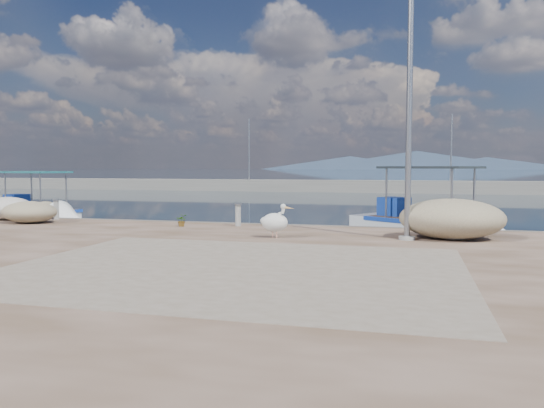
{
  "coord_description": "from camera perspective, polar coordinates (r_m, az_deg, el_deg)",
  "views": [
    {
      "loc": [
        4.4,
        -12.92,
        2.51
      ],
      "look_at": [
        0.0,
        3.8,
        1.3
      ],
      "focal_mm": 35.0,
      "sensor_mm": 36.0,
      "label": 1
    }
  ],
  "objects": [
    {
      "name": "ground",
      "position": [
        13.88,
        -4.02,
        -6.43
      ],
      "size": [
        1400.0,
        1400.0,
        0.0
      ],
      "primitive_type": "plane",
      "color": "#162635",
      "rests_on": "ground"
    },
    {
      "name": "quay",
      "position": [
        8.51,
        -17.41,
        -11.59
      ],
      "size": [
        44.0,
        22.0,
        0.5
      ],
      "primitive_type": "cube",
      "color": "#4C3521",
      "rests_on": "ground"
    },
    {
      "name": "quay_patch",
      "position": [
        10.68,
        -4.13,
        -6.83
      ],
      "size": [
        9.0,
        7.0,
        0.01
      ],
      "primitive_type": "cube",
      "color": "gray",
      "rests_on": "quay"
    },
    {
      "name": "breakwater",
      "position": [
        53.14,
        9.98,
        1.88
      ],
      "size": [
        120.0,
        2.2,
        7.5
      ],
      "color": "gray",
      "rests_on": "ground"
    },
    {
      "name": "mountains",
      "position": [
        662.96,
        14.78,
        4.47
      ],
      "size": [
        370.0,
        280.0,
        22.0
      ],
      "color": "#28384C",
      "rests_on": "ground"
    },
    {
      "name": "boat_left",
      "position": [
        27.21,
        -24.07,
        -1.19
      ],
      "size": [
        5.89,
        3.15,
        2.7
      ],
      "rotation": [
        0.0,
        0.0,
        -0.25
      ],
      "color": "white",
      "rests_on": "ground"
    },
    {
      "name": "boat_right",
      "position": [
        20.54,
        16.31,
        -2.53
      ],
      "size": [
        6.24,
        5.1,
        2.96
      ],
      "rotation": [
        0.0,
        0.0,
        -0.59
      ],
      "color": "white",
      "rests_on": "ground"
    },
    {
      "name": "pelican",
      "position": [
        14.96,
        0.35,
        -1.93
      ],
      "size": [
        1.04,
        0.62,
        0.98
      ],
      "rotation": [
        0.0,
        0.0,
        -0.23
      ],
      "color": "tan",
      "rests_on": "quay"
    },
    {
      "name": "lamp_post",
      "position": [
        15.07,
        14.53,
        8.78
      ],
      "size": [
        0.44,
        0.96,
        7.0
      ],
      "color": "gray",
      "rests_on": "quay"
    },
    {
      "name": "bollard_near",
      "position": [
        18.04,
        -3.67,
        -1.06
      ],
      "size": [
        0.25,
        0.25,
        0.77
      ],
      "color": "gray",
      "rests_on": "quay"
    },
    {
      "name": "bollard_far",
      "position": [
        21.99,
        -22.19,
        -0.43
      ],
      "size": [
        0.26,
        0.26,
        0.78
      ],
      "color": "gray",
      "rests_on": "quay"
    },
    {
      "name": "potted_plant",
      "position": [
        18.17,
        -9.66,
        -1.75
      ],
      "size": [
        0.47,
        0.44,
        0.41
      ],
      "primitive_type": "imported",
      "rotation": [
        0.0,
        0.0,
        0.41
      ],
      "color": "#33722D",
      "rests_on": "quay"
    },
    {
      "name": "net_pile_b",
      "position": [
        20.93,
        -24.64,
        -0.8
      ],
      "size": [
        2.02,
        1.57,
        0.78
      ],
      "primitive_type": "ellipsoid",
      "color": "#BBAD8B",
      "rests_on": "quay"
    },
    {
      "name": "net_pile_c",
      "position": [
        15.61,
        18.77,
        -1.52
      ],
      "size": [
        2.88,
        2.06,
        1.13
      ],
      "primitive_type": "ellipsoid",
      "color": "#BBAD8B",
      "rests_on": "quay"
    },
    {
      "name": "net_pile_d",
      "position": [
        15.53,
        18.91,
        -2.5
      ],
      "size": [
        1.65,
        1.24,
        0.62
      ],
      "primitive_type": "ellipsoid",
      "color": "silver",
      "rests_on": "quay"
    },
    {
      "name": "net_pile_a",
      "position": [
        22.61,
        -26.55,
        -0.42
      ],
      "size": [
        2.12,
        1.54,
        0.87
      ],
      "primitive_type": "ellipsoid",
      "color": "silver",
      "rests_on": "quay"
    }
  ]
}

